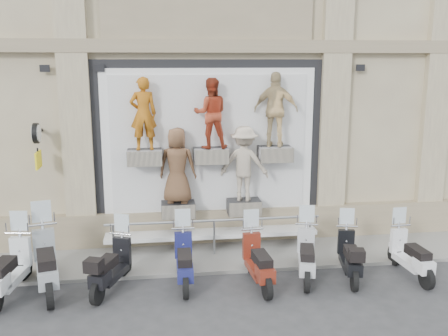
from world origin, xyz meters
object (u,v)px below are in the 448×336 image
(scooter_c, at_px, (45,251))
(scooter_f, at_px, (258,252))
(guard_rail, at_px, (214,238))
(scooter_b, at_px, (8,259))
(clock_sign_bracket, at_px, (37,140))
(scooter_e, at_px, (184,251))
(scooter_g, at_px, (307,246))
(scooter_d, at_px, (111,257))
(scooter_i, at_px, (411,246))
(scooter_h, at_px, (350,247))

(scooter_c, xyz_separation_m, scooter_f, (4.22, -0.28, -0.13))
(guard_rail, height_order, scooter_b, scooter_b)
(clock_sign_bracket, bearing_deg, scooter_f, -24.00)
(scooter_b, height_order, scooter_e, scooter_b)
(guard_rail, height_order, scooter_f, scooter_f)
(clock_sign_bracket, relative_size, scooter_g, 0.57)
(scooter_d, height_order, scooter_i, scooter_d)
(scooter_i, bearing_deg, clock_sign_bracket, 161.85)
(clock_sign_bracket, xyz_separation_m, scooter_f, (4.62, -2.06, -2.08))
(scooter_h, bearing_deg, clock_sign_bracket, 175.06)
(clock_sign_bracket, xyz_separation_m, scooter_i, (7.92, -2.09, -2.11))
(scooter_i, bearing_deg, scooter_f, 176.10)
(scooter_b, bearing_deg, scooter_h, 7.36)
(scooter_i, bearing_deg, scooter_e, 173.27)
(guard_rail, distance_m, scooter_e, 1.57)
(scooter_g, bearing_deg, scooter_i, 10.02)
(scooter_d, xyz_separation_m, scooter_e, (1.46, 0.07, 0.01))
(guard_rail, height_order, scooter_c, scooter_c)
(scooter_e, xyz_separation_m, scooter_f, (1.49, -0.25, 0.00))
(scooter_e, xyz_separation_m, scooter_i, (4.79, -0.28, -0.03))
(guard_rail, bearing_deg, scooter_d, -147.79)
(scooter_g, height_order, scooter_i, scooter_g)
(scooter_e, relative_size, scooter_i, 1.05)
(guard_rail, xyz_separation_m, scooter_b, (-4.17, -1.42, 0.31))
(scooter_e, distance_m, scooter_h, 3.48)
(scooter_b, height_order, scooter_i, scooter_b)
(scooter_c, distance_m, scooter_h, 6.21)
(scooter_b, bearing_deg, scooter_i, 6.74)
(guard_rail, relative_size, scooter_h, 2.99)
(clock_sign_bracket, distance_m, scooter_f, 5.47)
(scooter_g, bearing_deg, scooter_d, -164.89)
(guard_rail, distance_m, scooter_h, 3.10)
(scooter_c, xyz_separation_m, scooter_d, (1.27, -0.10, -0.14))
(scooter_b, relative_size, scooter_g, 1.07)
(clock_sign_bracket, xyz_separation_m, scooter_b, (-0.27, -1.89, -2.03))
(clock_sign_bracket, relative_size, scooter_i, 0.60)
(scooter_f, bearing_deg, scooter_g, 5.14)
(scooter_d, bearing_deg, scooter_h, 19.50)
(scooter_d, height_order, scooter_f, scooter_f)
(scooter_b, height_order, scooter_d, scooter_b)
(scooter_f, bearing_deg, scooter_d, 172.48)
(clock_sign_bracket, distance_m, scooter_c, 2.67)
(scooter_e, bearing_deg, scooter_b, -177.30)
(scooter_c, xyz_separation_m, scooter_h, (6.21, -0.21, -0.16))
(guard_rail, height_order, scooter_e, scooter_e)
(scooter_e, bearing_deg, guard_rail, 61.24)
(scooter_c, relative_size, scooter_e, 1.18)
(guard_rail, bearing_deg, scooter_h, -29.22)
(scooter_d, bearing_deg, scooter_i, 18.78)
(scooter_f, bearing_deg, scooter_h, -1.81)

